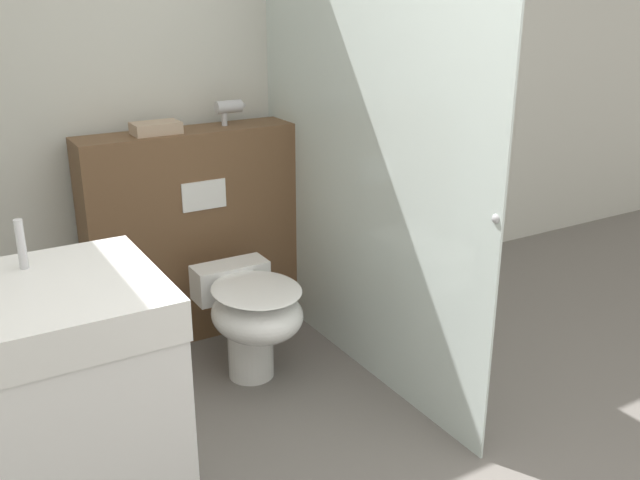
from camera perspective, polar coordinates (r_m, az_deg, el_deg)
wall_back at (r=3.66m, az=-10.57°, el=12.37°), size 8.00×0.06×2.50m
partition_panel at (r=3.62m, az=-9.79°, el=0.50°), size 1.10×0.25×1.05m
shower_glass at (r=3.10m, az=3.25°, el=6.56°), size 0.04×1.74×1.99m
toilet at (r=3.20m, az=-5.47°, el=-5.94°), size 0.39×0.58×0.48m
sink_vanity at (r=2.19m, az=-20.19°, el=-15.23°), size 0.63×0.56×1.11m
hair_drier at (r=3.55m, az=-7.20°, el=10.47°), size 0.16×0.06×0.12m
folded_towel at (r=3.41m, az=-12.99°, el=8.73°), size 0.22×0.14×0.05m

